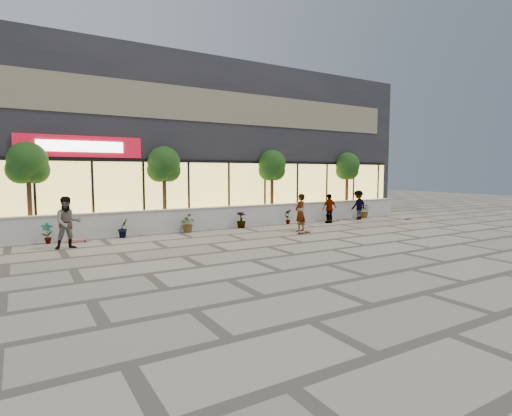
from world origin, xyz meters
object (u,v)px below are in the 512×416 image
tree_west (28,165)px  skater_right_near (330,208)px  skateboard_right_far (408,218)px  skateboard_left (78,240)px  skater_right_far (358,205)px  skater_center (300,213)px  skateboard_right_near (335,220)px  tree_mideast (272,167)px  tree_midwest (164,166)px  tree_east (347,168)px  skateboard_center (304,231)px  skater_left (68,223)px

tree_west → skater_right_near: tree_west is taller
tree_west → skateboard_right_far: tree_west is taller
skateboard_left → skater_right_far: bearing=5.8°
skater_center → skateboard_right_far: 8.19m
skateboard_right_near → skateboard_right_far: 4.41m
tree_mideast → skateboard_right_near: size_ratio=5.46×
skater_center → skateboard_left: 9.43m
tree_mideast → tree_west: bearing=180.0°
skateboard_right_near → skater_right_far: bearing=-10.0°
skateboard_right_far → skater_right_far: bearing=132.1°
skateboard_left → skateboard_right_far: (17.28, -1.62, -0.01)m
skater_center → skateboard_right_near: size_ratio=2.42×
tree_midwest → skater_right_near: tree_midwest is taller
tree_mideast → skater_right_near: tree_mideast is taller
tree_midwest → skateboard_right_near: 9.75m
tree_mideast → tree_east: size_ratio=1.00×
skater_center → skateboard_left: bearing=-32.9°
tree_west → skateboard_right_near: size_ratio=5.46×
skater_right_far → skateboard_center: 6.42m
tree_midwest → skateboard_right_far: (13.30, -3.12, -2.91)m
skater_left → skater_right_near: 12.78m
skater_left → skateboard_right_far: size_ratio=2.54×
tree_west → tree_mideast: bearing=0.0°
skateboard_left → skater_left: bearing=-103.2°
tree_west → skateboard_right_far: bearing=-9.4°
skateboard_center → skateboard_left: bearing=149.1°
tree_mideast → skater_right_near: (2.34, -2.04, -2.20)m
tree_east → skateboard_right_near: bearing=-145.6°
skateboard_left → skateboard_right_near: bearing=6.0°
skater_left → skateboard_right_near: (13.58, 1.13, -0.86)m
skateboard_right_far → tree_east: bearing=102.6°
tree_mideast → skater_left: size_ratio=2.10×
tree_mideast → skateboard_left: (-9.98, -1.50, -2.90)m
skater_left → skateboard_center: skater_left is taller
skater_right_near → skateboard_left: size_ratio=1.88×
tree_west → skateboard_right_far: (18.80, -3.12, -2.91)m
skateboard_center → skater_center: bearing=56.6°
skateboard_center → tree_east: bearing=18.6°
tree_west → tree_midwest: 5.50m
skater_center → skater_left: size_ratio=0.93×
skater_left → skateboard_right_far: (17.72, -0.40, -0.86)m
tree_midwest → tree_west: bearing=180.0°
skater_left → skateboard_left: 1.55m
skateboard_left → skateboard_right_near: (13.14, -0.10, -0.01)m
tree_west → tree_mideast: size_ratio=1.00×
skateboard_right_far → skateboard_center: bearing=170.0°
tree_midwest → skateboard_right_far: tree_midwest is taller
skater_center → skater_right_far: size_ratio=1.03×
tree_west → skater_right_far: 16.56m
skateboard_right_near → skateboard_center: bearing=-156.1°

